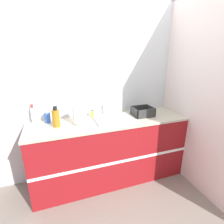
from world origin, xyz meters
name	(u,v)px	position (x,y,z in m)	size (l,w,h in m)	color
ground_plane	(117,190)	(0.00, 0.00, 0.00)	(12.00, 12.00, 0.00)	slate
wall_back	(102,89)	(0.00, 0.63, 1.30)	(4.54, 0.06, 2.60)	silver
wall_right	(179,89)	(1.10, 0.30, 1.30)	(0.06, 2.60, 2.60)	silver
counter_cabinet	(110,150)	(0.00, 0.30, 0.47)	(2.17, 0.63, 0.94)	maroon
sink	(114,118)	(0.06, 0.29, 0.96)	(0.52, 0.37, 0.26)	silver
paper_towel_roll	(78,115)	(-0.43, 0.30, 1.06)	(0.13, 0.13, 0.24)	#4C4C51
dish_rack	(143,112)	(0.51, 0.31, 0.99)	(0.29, 0.24, 0.13)	#2D2D2D
bottle_white_spray	(33,115)	(-0.97, 0.54, 1.05)	(0.06, 0.06, 0.25)	white
bottle_amber	(56,118)	(-0.69, 0.31, 1.05)	(0.09, 0.09, 0.26)	#B26B19
bottle_blue	(48,117)	(-0.79, 0.48, 1.01)	(0.08, 0.08, 0.16)	#2D56B7
soap_dispenser	(92,114)	(-0.19, 0.50, 0.99)	(0.04, 0.04, 0.10)	gold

